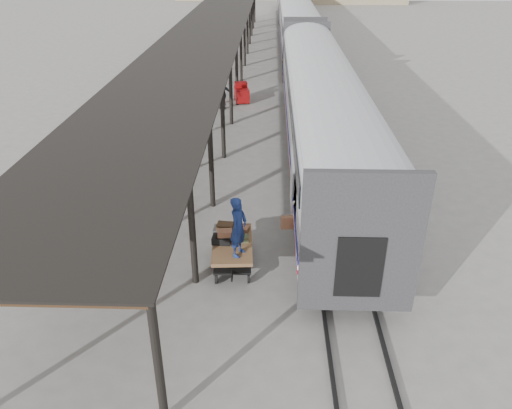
{
  "coord_description": "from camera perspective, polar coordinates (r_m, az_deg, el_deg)",
  "views": [
    {
      "loc": [
        0.91,
        -14.47,
        9.38
      ],
      "look_at": [
        0.46,
        -0.04,
        1.7
      ],
      "focal_mm": 35.0,
      "sensor_mm": 36.0,
      "label": 1
    }
  ],
  "objects": [
    {
      "name": "suitcase_stack",
      "position": [
        16.13,
        -3.26,
        -3.25
      ],
      "size": [
        1.18,
        1.14,
        0.42
      ],
      "rotation": [
        0.0,
        0.0,
        0.06
      ],
      "color": "#3E3E41",
      "rests_on": "baggage_cart"
    },
    {
      "name": "pedestrian",
      "position": [
        31.62,
        -3.85,
        12.42
      ],
      "size": [
        1.15,
        0.69,
        1.84
      ],
      "primitive_type": "imported",
      "rotation": [
        0.0,
        0.0,
        3.38
      ],
      "color": "black",
      "rests_on": "ground"
    },
    {
      "name": "porter",
      "position": [
        14.86,
        -2.03,
        -2.57
      ],
      "size": [
        0.69,
        0.82,
        1.93
      ],
      "primitive_type": "imported",
      "rotation": [
        0.0,
        0.0,
        1.18
      ],
      "color": "navy",
      "rests_on": "baggage_cart"
    },
    {
      "name": "canopy",
      "position": [
        39.08,
        -4.86,
        20.01
      ],
      "size": [
        4.9,
        64.3,
        4.15
      ],
      "color": "#422B19",
      "rests_on": "ground"
    },
    {
      "name": "ground",
      "position": [
        17.27,
        -1.52,
        -4.9
      ],
      "size": [
        160.0,
        160.0,
        0.0
      ],
      "primitive_type": "plane",
      "color": "slate",
      "rests_on": "ground"
    },
    {
      "name": "luggage_tug",
      "position": [
        33.17,
        -1.65,
        12.57
      ],
      "size": [
        1.09,
        1.52,
        1.22
      ],
      "rotation": [
        0.0,
        0.0,
        0.2
      ],
      "color": "maroon",
      "rests_on": "ground"
    },
    {
      "name": "baggage_cart",
      "position": [
        16.05,
        -2.7,
        -4.99
      ],
      "size": [
        1.39,
        2.47,
        0.86
      ],
      "rotation": [
        0.0,
        0.0,
        0.06
      ],
      "color": "brown",
      "rests_on": "ground"
    },
    {
      "name": "rails",
      "position": [
        49.41,
        4.61,
        17.05
      ],
      "size": [
        1.54,
        150.0,
        0.12
      ],
      "color": "black",
      "rests_on": "ground"
    },
    {
      "name": "train",
      "position": [
        48.78,
        4.73,
        20.04
      ],
      "size": [
        3.45,
        76.01,
        4.01
      ],
      "color": "silver",
      "rests_on": "ground"
    }
  ]
}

